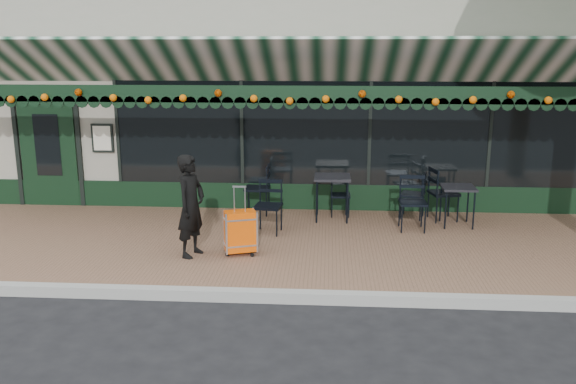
# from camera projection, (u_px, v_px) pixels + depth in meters

# --- Properties ---
(ground) EXTENTS (80.00, 80.00, 0.00)m
(ground) POSITION_uv_depth(u_px,v_px,m) (277.00, 299.00, 7.96)
(ground) COLOR black
(ground) RESTS_ON ground
(sidewalk) EXTENTS (18.00, 4.00, 0.15)m
(sidewalk) POSITION_uv_depth(u_px,v_px,m) (288.00, 245.00, 9.88)
(sidewalk) COLOR brown
(sidewalk) RESTS_ON ground
(curb) EXTENTS (18.00, 0.16, 0.15)m
(curb) POSITION_uv_depth(u_px,v_px,m) (277.00, 296.00, 7.87)
(curb) COLOR #9E9E99
(curb) RESTS_ON ground
(restaurant_building) EXTENTS (12.00, 9.60, 4.50)m
(restaurant_building) POSITION_uv_depth(u_px,v_px,m) (304.00, 85.00, 15.03)
(restaurant_building) COLOR #A29B8C
(restaurant_building) RESTS_ON ground
(woman) EXTENTS (0.54, 0.65, 1.54)m
(woman) POSITION_uv_depth(u_px,v_px,m) (191.00, 206.00, 9.01)
(woman) COLOR black
(woman) RESTS_ON sidewalk
(suitcase) EXTENTS (0.52, 0.39, 1.05)m
(suitcase) POSITION_uv_depth(u_px,v_px,m) (240.00, 232.00, 9.14)
(suitcase) COLOR #F15407
(suitcase) RESTS_ON sidewalk
(cafe_table_a) EXTENTS (0.57, 0.57, 0.70)m
(cafe_table_a) POSITION_uv_depth(u_px,v_px,m) (458.00, 190.00, 10.56)
(cafe_table_a) COLOR black
(cafe_table_a) RESTS_ON sidewalk
(cafe_table_b) EXTENTS (0.65, 0.65, 0.80)m
(cafe_table_b) POSITION_uv_depth(u_px,v_px,m) (332.00, 180.00, 10.94)
(cafe_table_b) COLOR black
(cafe_table_b) RESTS_ON sidewalk
(chair_a_left) EXTENTS (0.53, 0.53, 0.86)m
(chair_a_left) POSITION_uv_depth(u_px,v_px,m) (413.00, 195.00, 11.09)
(chair_a_left) COLOR black
(chair_a_left) RESTS_ON sidewalk
(chair_a_right) EXTENTS (0.58, 0.58, 0.97)m
(chair_a_right) POSITION_uv_depth(u_px,v_px,m) (444.00, 194.00, 10.94)
(chair_a_right) COLOR black
(chair_a_right) RESTS_ON sidewalk
(chair_a_front) EXTENTS (0.47, 0.47, 0.94)m
(chair_a_front) POSITION_uv_depth(u_px,v_px,m) (413.00, 203.00, 10.34)
(chair_a_front) COLOR black
(chair_a_front) RESTS_ON sidewalk
(chair_b_left) EXTENTS (0.48, 0.48, 0.95)m
(chair_b_left) POSITION_uv_depth(u_px,v_px,m) (257.00, 189.00, 11.35)
(chair_b_left) COLOR black
(chair_b_left) RESTS_ON sidewalk
(chair_b_right) EXTENTS (0.38, 0.38, 0.76)m
(chair_b_right) POSITION_uv_depth(u_px,v_px,m) (340.00, 196.00, 11.24)
(chair_b_right) COLOR black
(chair_b_right) RESTS_ON sidewalk
(chair_b_front) EXTENTS (0.51, 0.51, 0.90)m
(chair_b_front) POSITION_uv_depth(u_px,v_px,m) (268.00, 207.00, 10.18)
(chair_b_front) COLOR black
(chair_b_front) RESTS_ON sidewalk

